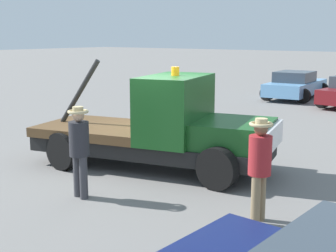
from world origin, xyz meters
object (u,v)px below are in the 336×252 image
person_at_hood (79,145)px  parked_car_skyblue (295,85)px  person_near_truck (260,162)px  traffic_cone (250,124)px  tow_truck (165,130)px

person_at_hood → parked_car_skyblue: person_at_hood is taller
person_near_truck → parked_car_skyblue: person_near_truck is taller
person_near_truck → traffic_cone: 7.49m
person_near_truck → person_at_hood: 3.40m
person_at_hood → person_near_truck: bearing=-65.3°
parked_car_skyblue → traffic_cone: 8.91m
person_near_truck → parked_car_skyblue: 16.21m
person_at_hood → parked_car_skyblue: bearing=16.5°
person_near_truck → traffic_cone: person_near_truck is taller
person_at_hood → traffic_cone: bearing=10.5°
tow_truck → traffic_cone: tow_truck is taller
person_at_hood → traffic_cone: size_ratio=3.22×
tow_truck → parked_car_skyblue: tow_truck is taller
tow_truck → person_near_truck: bearing=-40.7°
tow_truck → person_near_truck: tow_truck is taller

